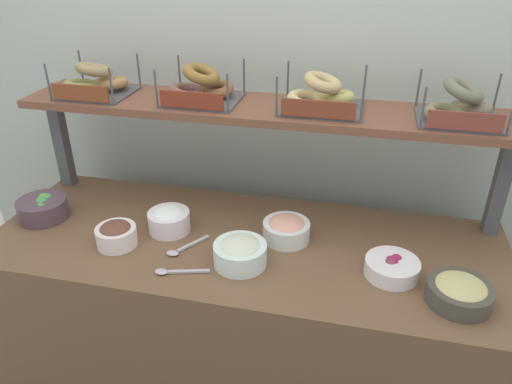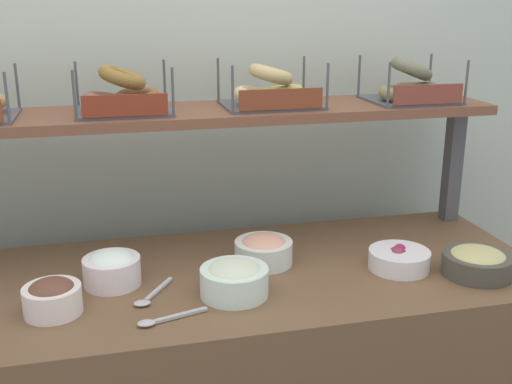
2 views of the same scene
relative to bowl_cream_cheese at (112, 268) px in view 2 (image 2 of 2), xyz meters
The scene contains 14 objects.
back_wall 0.69m from the bowl_cream_cheese, 61.47° to the left, with size 3.08×0.06×2.40m, color #B5C2B3.
shelf_riser_right 1.21m from the bowl_cream_cheese, 12.55° to the left, with size 0.05×0.05×0.40m, color #4C4C51.
upper_shelf 0.54m from the bowl_cream_cheese, 41.60° to the left, with size 1.84×0.32×0.03m, color brown.
bowl_cream_cheese is the anchor object (origin of this frame).
bowl_hummus 1.02m from the bowl_cream_cheese, 10.14° to the right, with size 0.20×0.20×0.08m.
bowl_chocolate_spread 0.20m from the bowl_cream_cheese, 138.19° to the right, with size 0.14×0.14×0.09m.
bowl_beet_salad 0.82m from the bowl_cream_cheese, ahead, with size 0.18×0.18×0.07m.
bowl_lox_spread 0.44m from the bowl_cream_cheese, ahead, with size 0.17×0.17×0.09m.
bowl_scallion_spread 0.34m from the bowl_cream_cheese, 24.39° to the right, with size 0.18×0.18×0.10m.
serving_spoon_near_plate 0.27m from the bowl_cream_cheese, 65.52° to the right, with size 0.18×0.06×0.01m.
serving_spoon_by_edge 0.15m from the bowl_cream_cheese, 51.33° to the right, with size 0.12×0.15×0.01m.
bagel_basket_cinnamon_raisin 0.50m from the bowl_cream_cheese, 75.49° to the left, with size 0.28×0.26×0.14m.
bagel_basket_plain 0.72m from the bowl_cream_cheese, 26.62° to the left, with size 0.30×0.26×0.14m.
bagel_basket_poppy 1.10m from the bowl_cream_cheese, 13.94° to the left, with size 0.28×0.24×0.15m.
Camera 2 is at (-0.28, -1.61, 1.61)m, focal length 43.98 mm.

